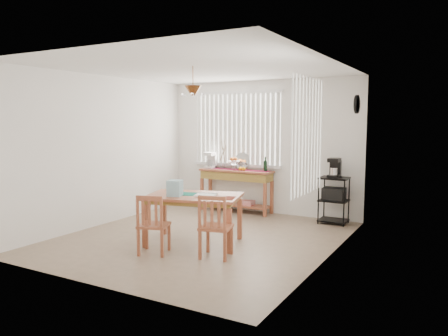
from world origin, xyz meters
The scene contains 10 objects.
ground centered at (0.00, 0.00, -0.01)m, with size 4.00×4.50×0.01m, color gray.
room_shell centered at (0.00, 0.02, 1.69)m, with size 4.20×4.70×2.70m.
sideboard centered at (-0.44, 2.02, 0.63)m, with size 1.50×0.42×0.84m.
sideboard_items centered at (-0.70, 2.04, 0.98)m, with size 1.43×0.35×0.65m.
wire_cart centered at (1.54, 1.96, 0.50)m, with size 0.49×0.39×0.83m.
cart_items centered at (1.54, 1.97, 0.98)m, with size 0.19×0.23×0.34m.
dining_table centered at (0.06, -0.29, 0.64)m, with size 1.55×1.21×0.73m.
table_items centered at (-0.04, -0.44, 0.81)m, with size 1.13×0.52×0.23m.
chair_left centered at (-0.13, -1.02, 0.41)m, with size 0.49×0.49×0.83m.
chair_right centered at (0.69, -0.75, 0.42)m, with size 0.48×0.48×0.86m.
Camera 1 is at (3.56, -5.62, 1.83)m, focal length 35.00 mm.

